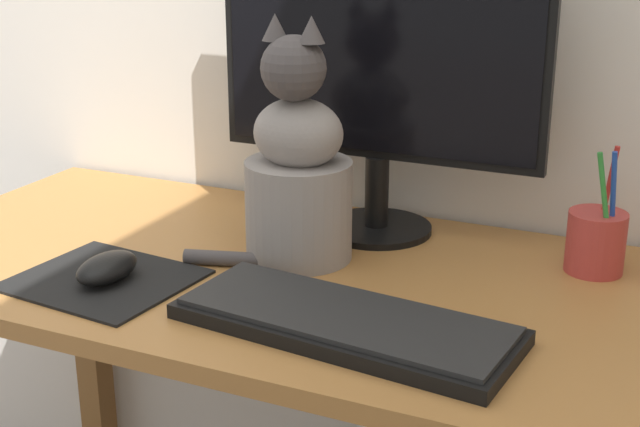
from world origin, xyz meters
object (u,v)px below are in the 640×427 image
keyboard (345,322)px  cat (297,172)px  monitor (377,67)px  pen_cup (596,241)px  computer_mouse_left (107,268)px

keyboard → cat: cat is taller
monitor → keyboard: size_ratio=1.18×
monitor → pen_cup: 0.39m
computer_mouse_left → cat: cat is taller
pen_cup → monitor: bearing=175.7°
monitor → cat: size_ratio=1.46×
keyboard → cat: 0.27m
cat → pen_cup: size_ratio=1.95×
cat → pen_cup: 0.42m
computer_mouse_left → cat: size_ratio=0.30×
computer_mouse_left → cat: 0.28m
cat → computer_mouse_left: bearing=-131.5°
monitor → pen_cup: (0.33, -0.02, -0.21)m
monitor → cat: 0.20m
computer_mouse_left → pen_cup: bearing=28.0°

